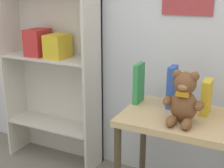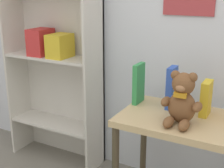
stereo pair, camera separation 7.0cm
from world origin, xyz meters
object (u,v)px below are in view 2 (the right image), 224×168
(book_standing_green, at_px, (139,83))
(display_table, at_px, (181,134))
(book_standing_yellow, at_px, (206,98))
(teddy_bear, at_px, (182,100))
(bookshelf_side, at_px, (54,43))
(book_standing_blue, at_px, (171,88))

(book_standing_green, bearing_deg, display_table, -16.18)
(book_standing_yellow, bearing_deg, teddy_bear, -117.36)
(bookshelf_side, bearing_deg, teddy_bear, -16.59)
(book_standing_blue, bearing_deg, teddy_bear, -58.86)
(teddy_bear, height_order, book_standing_yellow, teddy_bear)
(bookshelf_side, xyz_separation_m, book_standing_blue, (0.93, -0.13, -0.15))
(display_table, xyz_separation_m, book_standing_yellow, (0.10, 0.09, 0.19))
(bookshelf_side, relative_size, book_standing_yellow, 8.52)
(teddy_bear, bearing_deg, book_standing_yellow, 62.98)
(display_table, bearing_deg, book_standing_blue, 133.85)
(display_table, xyz_separation_m, book_standing_blue, (-0.10, 0.10, 0.22))
(book_standing_green, height_order, book_standing_blue, book_standing_blue)
(teddy_bear, relative_size, book_standing_yellow, 1.43)
(bookshelf_side, xyz_separation_m, book_standing_yellow, (1.13, -0.14, -0.18))
(book_standing_green, height_order, book_standing_yellow, book_standing_green)
(teddy_bear, relative_size, book_standing_green, 1.13)
(teddy_bear, height_order, book_standing_blue, teddy_bear)
(book_standing_green, bearing_deg, book_standing_blue, 4.34)
(display_table, distance_m, book_standing_green, 0.38)
(book_standing_blue, bearing_deg, bookshelf_side, 171.15)
(bookshelf_side, height_order, book_standing_blue, bookshelf_side)
(display_table, height_order, book_standing_green, book_standing_green)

